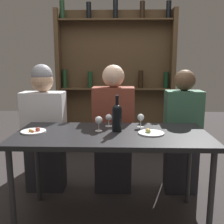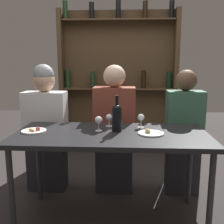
{
  "view_description": "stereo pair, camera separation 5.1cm",
  "coord_description": "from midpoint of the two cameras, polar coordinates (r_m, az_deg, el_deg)",
  "views": [
    {
      "loc": [
        0.06,
        -2.02,
        1.32
      ],
      "look_at": [
        0.0,
        0.11,
        0.91
      ],
      "focal_mm": 42.0,
      "sensor_mm": 36.0,
      "label": 1
    },
    {
      "loc": [
        0.11,
        -2.02,
        1.32
      ],
      "look_at": [
        0.0,
        0.11,
        0.91
      ],
      "focal_mm": 42.0,
      "sensor_mm": 36.0,
      "label": 2
    }
  ],
  "objects": [
    {
      "name": "food_plate_1",
      "position": [
        2.22,
        -15.98,
        -3.94
      ],
      "size": [
        0.2,
        0.2,
        0.04
      ],
      "color": "white",
      "rests_on": "dining_table"
    },
    {
      "name": "ground_plane",
      "position": [
        2.42,
        0.5,
        -22.31
      ],
      "size": [
        10.0,
        10.0,
        0.0
      ],
      "primitive_type": "plane",
      "color": "#332D2D"
    },
    {
      "name": "seated_person_center",
      "position": [
        2.66,
        1.06,
        -4.54
      ],
      "size": [
        0.41,
        0.22,
        1.3
      ],
      "color": "#26262B",
      "rests_on": "ground_plane"
    },
    {
      "name": "food_plate_0",
      "position": [
        2.09,
        8.99,
        -4.5
      ],
      "size": [
        0.21,
        0.21,
        0.04
      ],
      "color": "silver",
      "rests_on": "dining_table"
    },
    {
      "name": "wine_rack_wall",
      "position": [
        3.79,
        1.71,
        7.26
      ],
      "size": [
        1.66,
        0.21,
        2.15
      ],
      "color": "#4C3823",
      "rests_on": "ground_plane"
    },
    {
      "name": "dining_table",
      "position": [
        2.12,
        0.53,
        -6.27
      ],
      "size": [
        1.55,
        0.72,
        0.76
      ],
      "color": "black",
      "rests_on": "ground_plane"
    },
    {
      "name": "wine_bottle",
      "position": [
        2.12,
        1.75,
        -0.97
      ],
      "size": [
        0.08,
        0.08,
        0.3
      ],
      "color": "black",
      "rests_on": "dining_table"
    },
    {
      "name": "wine_glass_0",
      "position": [
        2.29,
        -0.03,
        -1.32
      ],
      "size": [
        0.06,
        0.06,
        0.11
      ],
      "color": "silver",
      "rests_on": "dining_table"
    },
    {
      "name": "wine_glass_2",
      "position": [
        2.27,
        6.97,
        -1.32
      ],
      "size": [
        0.06,
        0.06,
        0.12
      ],
      "color": "silver",
      "rests_on": "dining_table"
    },
    {
      "name": "seated_person_right",
      "position": [
        2.74,
        15.8,
        -4.96
      ],
      "size": [
        0.35,
        0.22,
        1.25
      ],
      "color": "#26262B",
      "rests_on": "ground_plane"
    },
    {
      "name": "wine_glass_1",
      "position": [
        2.14,
        -2.25,
        -1.9
      ],
      "size": [
        0.06,
        0.06,
        0.12
      ],
      "color": "silver",
      "rests_on": "dining_table"
    },
    {
      "name": "seated_person_left",
      "position": [
        2.77,
        -13.67,
        -3.74
      ],
      "size": [
        0.42,
        0.22,
        1.3
      ],
      "color": "#26262B",
      "rests_on": "ground_plane"
    }
  ]
}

